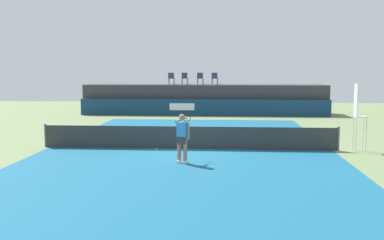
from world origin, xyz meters
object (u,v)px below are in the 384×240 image
Objects in this scene: spectator_chair_right at (215,78)px; tennis_ball at (156,149)px; net_post_near at (46,135)px; tennis_player at (182,136)px; net_post_far at (338,139)px; spectator_chair_left at (185,78)px; umpire_chair at (358,113)px; spectator_chair_far_left at (171,78)px; spectator_chair_center at (200,78)px.

spectator_chair_right reaches higher than tennis_ball.
tennis_player reaches higher than net_post_near.
spectator_chair_right is at bearing 109.66° from net_post_far.
net_post_near is at bearing -106.73° from spectator_chair_left.
spectator_chair_right is 16.52m from umpire_chair.
net_post_far is (5.45, -15.27, -2.19)m from spectator_chair_right.
net_post_far is at bearing -60.16° from spectator_chair_far_left.
umpire_chair is at bearing -0.00° from net_post_near.
spectator_chair_left is at bearing 171.21° from spectator_chair_center.
spectator_chair_left reaches higher than net_post_near.
spectator_chair_far_left reaches higher than tennis_ball.
tennis_ball is (-8.24, -0.42, -1.55)m from umpire_chair.
spectator_chair_center is 16.99m from umpire_chair.
net_post_far is at bearing 3.22° from tennis_ball.
spectator_chair_far_left is at bearing -179.00° from spectator_chair_right.
spectator_chair_far_left reaches higher than net_post_near.
net_post_near is 0.56× the size of tennis_player.
spectator_chair_right is 0.32× the size of umpire_chair.
spectator_chair_center is at bearing 2.60° from spectator_chair_far_left.
umpire_chair is at bearing 2.93° from tennis_ball.
tennis_player is at bearing -88.85° from spectator_chair_center.
spectator_chair_left is 0.50× the size of tennis_player.
tennis_player is 2.94m from tennis_ball.
spectator_chair_left is at bearing 73.27° from net_post_near.
spectator_chair_far_left is 15.80m from net_post_near.
spectator_chair_right is 0.89× the size of net_post_far.
spectator_chair_center is 1.10m from spectator_chair_right.
spectator_chair_far_left is 18.35m from tennis_player.
umpire_chair is at bearing -64.54° from spectator_chair_center.
umpire_chair is 1.31m from net_post_far.
spectator_chair_right is 16.36m from net_post_far.
umpire_chair is 1.56× the size of tennis_player.
net_post_far is 6.84m from tennis_player.
spectator_chair_right reaches higher than net_post_far.
spectator_chair_right is 0.89× the size of net_post_near.
umpire_chair is at bearing -58.11° from spectator_chair_far_left.
umpire_chair is at bearing -0.07° from net_post_far.
spectator_chair_left is 16.33m from net_post_near.
spectator_chair_left is 1.21m from spectator_chair_center.
tennis_ball is at bearing -97.44° from spectator_chair_right.
spectator_chair_left is 2.30m from spectator_chair_right.
spectator_chair_right is at bearing 112.08° from umpire_chair.
spectator_chair_center is 16.54m from net_post_near.
spectator_chair_center is at bearing 113.16° from net_post_far.
spectator_chair_far_left is 17.95m from umpire_chair.
net_post_near is (-5.85, -15.31, -2.19)m from spectator_chair_center.
net_post_far is (12.40, 0.00, 0.00)m from net_post_near.
spectator_chair_center is 16.80m from net_post_far.
spectator_chair_center is at bearing 91.15° from tennis_player.
spectator_chair_right is at bearing 87.69° from tennis_player.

